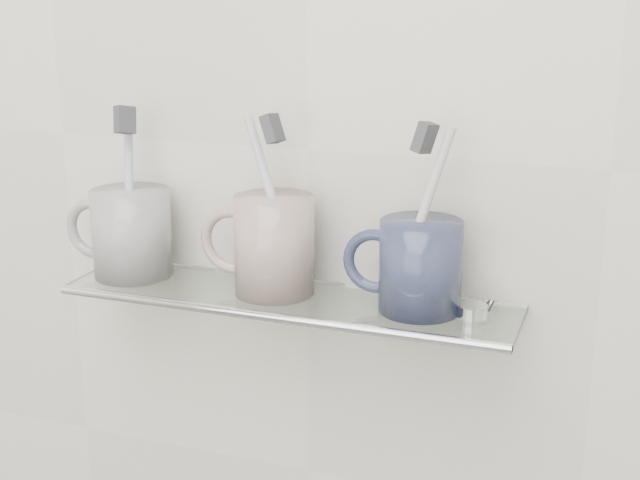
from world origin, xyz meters
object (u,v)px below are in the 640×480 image
at_px(shelf_glass, 288,299).
at_px(mug_center, 274,245).
at_px(mug_right, 420,266).
at_px(mug_left, 132,233).

bearing_deg(shelf_glass, mug_center, 164.01).
distance_m(shelf_glass, mug_right, 0.15).
relative_size(mug_center, mug_right, 1.12).
relative_size(mug_left, mug_right, 1.05).
bearing_deg(mug_center, mug_right, 14.01).
xyz_separation_m(mug_left, mug_center, (0.18, 0.00, 0.00)).
distance_m(mug_center, mug_right, 0.16).
bearing_deg(mug_left, mug_center, 3.61).
height_order(mug_center, mug_right, mug_center).
bearing_deg(shelf_glass, mug_right, 1.98).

